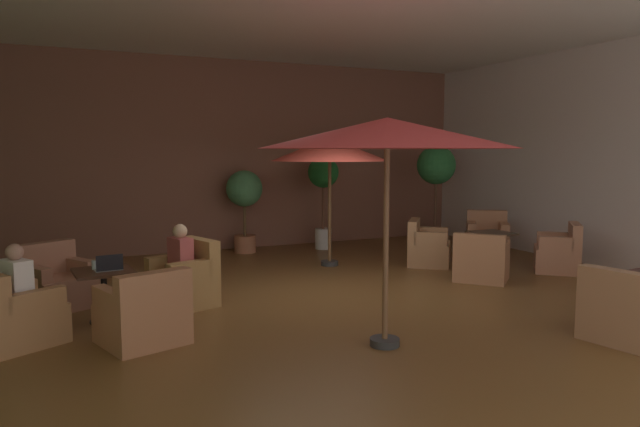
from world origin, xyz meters
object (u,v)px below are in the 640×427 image
(cafe_table_front_left, at_px, (104,282))
(patron_with_friend, at_px, (16,278))
(cafe_table_front_right, at_px, (491,240))
(armchair_front_left_west, at_px, (57,284))
(iced_drink_cup, at_px, (95,265))
(open_laptop, at_px, (109,266))
(armchair_front_right_north, at_px, (427,248))
(potted_tree_mid_left, at_px, (323,183))
(potted_tree_left_corner, at_px, (244,197))
(patron_by_window, at_px, (180,252))
(armchair_front_right_west, at_px, (487,240))
(armchair_front_right_east, at_px, (481,262))
(patio_umbrella_center_beige, at_px, (330,150))
(armchair_front_left_east, at_px, (144,316))
(armchair_front_left_south, at_px, (184,282))
(potted_tree_mid_right, at_px, (436,175))
(armchair_front_right_south, at_px, (559,254))
(armchair_mid_center_east, at_px, (626,314))
(patio_umbrella_tall_red, at_px, (387,134))
(armchair_front_left_north, at_px, (14,317))

(cafe_table_front_left, relative_size, patron_with_friend, 1.09)
(cafe_table_front_right, bearing_deg, armchair_front_left_west, 177.21)
(iced_drink_cup, relative_size, open_laptop, 0.33)
(armchair_front_right_north, distance_m, potted_tree_mid_left, 2.80)
(potted_tree_left_corner, distance_m, open_laptop, 5.01)
(patron_by_window, bearing_deg, armchair_front_right_north, 12.07)
(armchair_front_right_west, xyz_separation_m, potted_tree_mid_left, (-2.53, 2.20, 1.06))
(armchair_front_right_east, distance_m, patio_umbrella_center_beige, 3.26)
(potted_tree_mid_left, height_order, open_laptop, potted_tree_mid_left)
(cafe_table_front_right, height_order, potted_tree_mid_left, potted_tree_mid_left)
(iced_drink_cup, distance_m, open_laptop, 0.21)
(armchair_front_left_east, bearing_deg, armchair_front_left_south, 62.40)
(potted_tree_mid_right, xyz_separation_m, open_laptop, (-6.92, -2.97, -0.86))
(patron_with_friend, height_order, open_laptop, patron_with_friend)
(armchair_front_right_north, distance_m, potted_tree_left_corner, 3.83)
(patron_with_friend, height_order, iced_drink_cup, patron_with_friend)
(armchair_front_right_south, xyz_separation_m, armchair_mid_center_east, (-2.24, -2.99, -0.01))
(patio_umbrella_tall_red, bearing_deg, armchair_front_left_north, 155.27)
(cafe_table_front_right, xyz_separation_m, iced_drink_cup, (-6.60, -0.51, 0.20))
(cafe_table_front_left, bearing_deg, potted_tree_mid_left, 38.39)
(armchair_front_left_west, xyz_separation_m, patron_by_window, (1.51, -0.63, 0.43))
(potted_tree_mid_left, relative_size, potted_tree_mid_right, 0.89)
(armchair_front_right_south, distance_m, patron_with_friend, 8.27)
(armchair_front_left_east, height_order, potted_tree_left_corner, potted_tree_left_corner)
(armchair_front_right_west, bearing_deg, potted_tree_mid_left, 139.03)
(patio_umbrella_tall_red, bearing_deg, cafe_table_front_right, 35.64)
(cafe_table_front_right, height_order, patio_umbrella_tall_red, patio_umbrella_tall_red)
(cafe_table_front_left, distance_m, armchair_front_right_east, 5.68)
(cafe_table_front_left, xyz_separation_m, potted_tree_mid_left, (4.67, 3.70, 0.91))
(armchair_front_right_south, bearing_deg, iced_drink_cup, 178.09)
(cafe_table_front_right, distance_m, patron_with_friend, 7.51)
(armchair_mid_center_east, bearing_deg, patron_with_friend, 156.25)
(cafe_table_front_left, relative_size, potted_tree_left_corner, 0.43)
(cafe_table_front_right, xyz_separation_m, armchair_front_right_west, (0.68, 0.90, -0.16))
(armchair_front_right_south, relative_size, open_laptop, 3.07)
(potted_tree_left_corner, bearing_deg, armchair_front_left_west, -139.56)
(armchair_front_right_north, relative_size, armchair_mid_center_east, 1.18)
(patio_umbrella_tall_red, distance_m, potted_tree_left_corner, 6.25)
(patron_by_window, xyz_separation_m, open_laptop, (-0.93, -0.37, -0.05))
(patio_umbrella_tall_red, bearing_deg, patron_by_window, 123.60)
(armchair_front_right_east, bearing_deg, potted_tree_mid_right, 66.72)
(armchair_front_right_north, bearing_deg, armchair_front_left_north, -164.46)
(potted_tree_left_corner, height_order, patron_by_window, potted_tree_left_corner)
(potted_tree_mid_right, bearing_deg, potted_tree_left_corner, 165.23)
(armchair_front_left_west, height_order, armchair_front_right_east, armchair_front_left_west)
(cafe_table_front_right, bearing_deg, potted_tree_mid_left, 120.86)
(armchair_front_left_west, distance_m, patron_with_friend, 1.55)
(armchair_front_left_north, bearing_deg, open_laptop, 24.99)
(armchair_front_left_south, height_order, armchair_front_left_west, armchair_front_left_south)
(armchair_front_right_west, relative_size, armchair_mid_center_east, 1.18)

